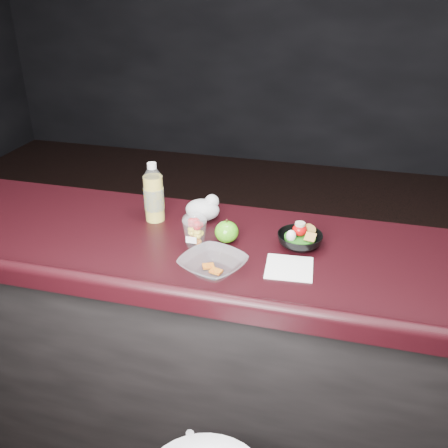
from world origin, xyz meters
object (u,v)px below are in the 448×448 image
(lemonade_bottle, at_px, (154,197))
(takeout_bowl, at_px, (213,265))
(fruit_cup, at_px, (195,229))
(green_apple, at_px, (227,232))
(snack_bowl, at_px, (299,239))

(lemonade_bottle, bearing_deg, takeout_bowl, -43.38)
(lemonade_bottle, relative_size, takeout_bowl, 0.88)
(fruit_cup, relative_size, green_apple, 1.41)
(fruit_cup, height_order, green_apple, fruit_cup)
(lemonade_bottle, bearing_deg, fruit_cup, -35.74)
(lemonade_bottle, height_order, fruit_cup, lemonade_bottle)
(fruit_cup, bearing_deg, lemonade_bottle, 144.26)
(lemonade_bottle, distance_m, takeout_bowl, 0.47)
(green_apple, bearing_deg, fruit_cup, -152.63)
(fruit_cup, bearing_deg, takeout_bowl, -54.18)
(fruit_cup, relative_size, snack_bowl, 0.65)
(green_apple, height_order, takeout_bowl, green_apple)
(snack_bowl, xyz_separation_m, takeout_bowl, (-0.26, -0.24, -0.00))
(lemonade_bottle, relative_size, snack_bowl, 1.21)
(fruit_cup, height_order, takeout_bowl, fruit_cup)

